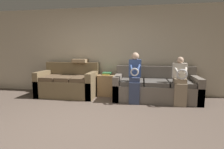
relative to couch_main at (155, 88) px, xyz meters
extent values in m
plane|color=brown|center=(-1.47, -2.12, -0.32)|extent=(14.00, 14.00, 0.00)
cube|color=beige|center=(-1.47, 0.51, 0.96)|extent=(7.52, 0.06, 2.55)
cube|color=#70665B|center=(0.00, -0.04, -0.10)|extent=(2.15, 0.94, 0.43)
cube|color=#70665B|center=(0.00, 0.33, 0.33)|extent=(2.15, 0.20, 0.44)
cube|color=#70665B|center=(-1.00, -0.04, 0.01)|extent=(0.16, 0.94, 0.65)
cube|color=#70665B|center=(1.00, -0.04, 0.01)|extent=(0.16, 0.94, 0.65)
cube|color=#514C47|center=(-0.61, -0.14, 0.17)|extent=(0.57, 0.70, 0.11)
cube|color=#514C47|center=(0.00, -0.14, 0.17)|extent=(0.57, 0.70, 0.11)
cube|color=#514C47|center=(0.61, -0.14, 0.17)|extent=(0.57, 0.70, 0.11)
cube|color=brown|center=(-2.45, -0.03, -0.08)|extent=(1.63, 0.93, 0.47)
cube|color=brown|center=(-2.45, 0.34, 0.39)|extent=(1.63, 0.20, 0.48)
cube|color=brown|center=(-3.18, -0.03, 0.04)|extent=(0.16, 0.93, 0.71)
cube|color=brown|center=(-1.71, -0.03, 0.04)|extent=(0.16, 0.93, 0.71)
cube|color=brown|center=(-2.88, -0.13, 0.21)|extent=(0.41, 0.69, 0.11)
cube|color=brown|center=(-2.45, -0.13, 0.21)|extent=(0.41, 0.69, 0.11)
cube|color=brown|center=(-2.01, -0.13, 0.21)|extent=(0.41, 0.69, 0.11)
cube|color=#384260|center=(-0.53, -0.51, -0.05)|extent=(0.26, 0.10, 0.54)
cube|color=#384260|center=(-0.53, -0.37, 0.28)|extent=(0.26, 0.28, 0.11)
cube|color=#3D5693|center=(-0.53, -0.30, 0.55)|extent=(0.30, 0.14, 0.43)
sphere|color=#DBB293|center=(-0.53, -0.30, 0.85)|extent=(0.18, 0.18, 0.18)
torus|color=silver|center=(-0.53, -0.57, 0.48)|extent=(0.20, 0.04, 0.20)
cylinder|color=#3D5693|center=(-0.62, -0.44, 0.58)|extent=(0.13, 0.31, 0.24)
cylinder|color=#3D5693|center=(-0.44, -0.44, 0.58)|extent=(0.13, 0.31, 0.24)
cube|color=gray|center=(0.53, -0.51, -0.05)|extent=(0.28, 0.10, 0.54)
cube|color=gray|center=(0.53, -0.37, 0.28)|extent=(0.28, 0.28, 0.11)
cube|color=silver|center=(0.53, -0.30, 0.51)|extent=(0.33, 0.14, 0.36)
sphere|color=#DBB293|center=(0.53, -0.30, 0.76)|extent=(0.16, 0.16, 0.16)
torus|color=silver|center=(0.53, -0.57, 0.46)|extent=(0.24, 0.04, 0.24)
cylinder|color=silver|center=(0.43, -0.44, 0.54)|extent=(0.12, 0.31, 0.21)
cylinder|color=silver|center=(0.64, -0.44, 0.54)|extent=(0.12, 0.31, 0.21)
cube|color=#9E7A51|center=(-1.36, 0.23, -0.01)|extent=(0.48, 0.44, 0.60)
cube|color=tan|center=(-1.36, 0.23, 0.28)|extent=(0.50, 0.46, 0.02)
cube|color=gold|center=(-1.36, 0.24, 0.30)|extent=(0.19, 0.30, 0.03)
cube|color=#3D8451|center=(-1.35, 0.24, 0.34)|extent=(0.25, 0.24, 0.04)
cube|color=#A38460|center=(-2.19, 0.34, 0.68)|extent=(0.41, 0.41, 0.10)
camera|label=1|loc=(-0.37, -4.68, 1.01)|focal=28.00mm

